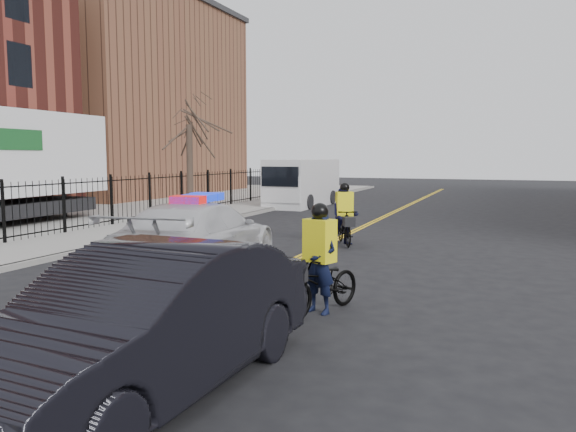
# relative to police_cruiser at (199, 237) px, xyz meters

# --- Properties ---
(ground) EXTENTS (120.00, 120.00, 0.00)m
(ground) POSITION_rel_police_cruiser_xyz_m (1.54, -0.49, -0.87)
(ground) COLOR black
(ground) RESTS_ON ground
(center_line_left) EXTENTS (0.10, 60.00, 0.01)m
(center_line_left) POSITION_rel_police_cruiser_xyz_m (1.46, 7.51, -0.86)
(center_line_left) COLOR yellow
(center_line_left) RESTS_ON ground
(center_line_right) EXTENTS (0.10, 60.00, 0.01)m
(center_line_right) POSITION_rel_police_cruiser_xyz_m (1.62, 7.51, -0.86)
(center_line_right) COLOR yellow
(center_line_right) RESTS_ON ground
(sidewalk) EXTENTS (3.00, 60.00, 0.15)m
(sidewalk) POSITION_rel_police_cruiser_xyz_m (-5.96, 7.51, -0.79)
(sidewalk) COLOR gray
(sidewalk) RESTS_ON ground
(curb) EXTENTS (0.20, 60.00, 0.15)m
(curb) POSITION_rel_police_cruiser_xyz_m (-4.46, 7.51, -0.79)
(curb) COLOR gray
(curb) RESTS_ON ground
(iron_fence) EXTENTS (0.12, 28.00, 2.00)m
(iron_fence) POSITION_rel_police_cruiser_xyz_m (-7.46, 7.51, 0.13)
(iron_fence) COLOR black
(iron_fence) RESTS_ON ground
(warehouse_far) EXTENTS (14.00, 18.00, 14.00)m
(warehouse_far) POSITION_rel_police_cruiser_xyz_m (-21.46, 23.51, 6.13)
(warehouse_far) COLOR brown
(warehouse_far) RESTS_ON ground
(street_tree) EXTENTS (3.20, 3.20, 4.80)m
(street_tree) POSITION_rel_police_cruiser_xyz_m (-6.06, 9.51, 2.67)
(street_tree) COLOR #33261E
(street_tree) RESTS_ON sidewalk
(police_cruiser) EXTENTS (3.18, 6.20, 1.88)m
(police_cruiser) POSITION_rel_police_cruiser_xyz_m (0.00, 0.00, 0.00)
(police_cruiser) COLOR silver
(police_cruiser) RESTS_ON ground
(dark_sedan) EXTENTS (2.06, 5.39, 1.75)m
(dark_sedan) POSITION_rel_police_cruiser_xyz_m (3.08, -6.33, 0.01)
(dark_sedan) COLOR black
(dark_sedan) RESTS_ON ground
(cargo_van) EXTENTS (2.58, 6.29, 2.60)m
(cargo_van) POSITION_rel_police_cruiser_xyz_m (-3.96, 17.82, 0.40)
(cargo_van) COLOR silver
(cargo_van) RESTS_ON ground
(cyclist_near) EXTENTS (1.34, 2.13, 1.98)m
(cyclist_near) POSITION_rel_police_cruiser_xyz_m (3.82, -2.27, -0.18)
(cyclist_near) COLOR black
(cyclist_near) RESTS_ON ground
(cyclist_far) EXTENTS (1.38, 1.99, 1.97)m
(cyclist_far) POSITION_rel_police_cruiser_xyz_m (2.10, 5.34, -0.09)
(cyclist_far) COLOR black
(cyclist_far) RESTS_ON ground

